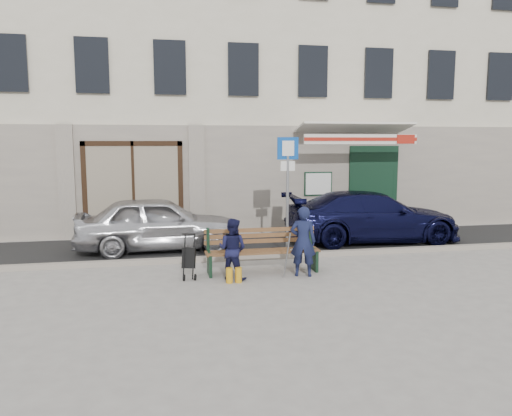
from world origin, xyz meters
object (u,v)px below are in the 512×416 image
object	(u,v)px
car_navy	(372,217)
woman	(232,249)
man	(303,241)
car_silver	(158,223)
parking_sign	(288,176)
bench	(260,251)
stroller	(189,259)

from	to	relation	value
car_navy	woman	world-z (taller)	car_navy
woman	car_navy	bearing A→B (deg)	-110.69
man	car_silver	bearing A→B (deg)	-28.59
woman	man	bearing A→B (deg)	-146.84
parking_sign	woman	bearing A→B (deg)	-134.87
car_silver	bench	xyz separation A→B (m)	(2.09, -2.58, -0.24)
man	stroller	distance (m)	2.34
bench	car_silver	bearing A→B (deg)	128.97
car_silver	parking_sign	size ratio (longest dim) A/B	1.44
car_navy	woman	size ratio (longest dim) A/B	3.87
car_navy	car_silver	bearing A→B (deg)	92.29
car_silver	man	size ratio (longest dim) A/B	2.83
bench	man	bearing A→B (deg)	-29.37
car_silver	stroller	bearing A→B (deg)	-170.56
parking_sign	bench	size ratio (longest dim) A/B	1.18
car_navy	stroller	xyz separation A→B (m)	(-5.17, -2.78, -0.30)
parking_sign	bench	xyz separation A→B (m)	(-0.98, -1.53, -1.46)
car_silver	parking_sign	world-z (taller)	parking_sign
car_navy	stroller	distance (m)	5.88
car_silver	man	distance (m)	4.18
car_silver	stroller	xyz separation A→B (m)	(0.58, -2.77, -0.30)
car_navy	bench	bearing A→B (deg)	127.49
bench	stroller	size ratio (longest dim) A/B	2.68
parking_sign	car_navy	bearing A→B (deg)	17.05
car_navy	man	xyz separation A→B (m)	(-2.87, -3.05, 0.03)
car_navy	parking_sign	size ratio (longest dim) A/B	1.68
car_navy	bench	world-z (taller)	car_navy
stroller	car_silver	bearing A→B (deg)	116.65
bench	stroller	xyz separation A→B (m)	(-1.50, -0.18, -0.06)
parking_sign	bench	world-z (taller)	parking_sign
car_silver	car_navy	distance (m)	5.75
woman	stroller	bearing A→B (deg)	18.97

